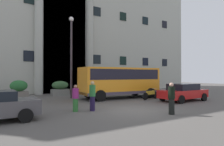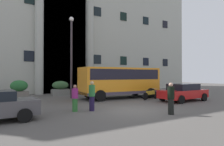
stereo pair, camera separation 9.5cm
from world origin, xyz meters
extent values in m
cube|color=#534F4B|center=(0.00, 0.00, -0.06)|extent=(80.00, 64.00, 0.12)
cube|color=#AAAB9F|center=(0.00, 17.50, 9.35)|extent=(40.57, 9.00, 18.70)
cube|color=black|center=(-0.09, 13.06, 5.80)|extent=(5.09, 0.12, 11.59)
cylinder|color=#A9ABA0|center=(-3.09, 12.75, 5.80)|extent=(0.91, 0.91, 11.59)
cylinder|color=#A5A79D|center=(2.91, 12.75, 5.80)|extent=(0.91, 0.91, 11.59)
cube|color=black|center=(-4.06, 12.96, 4.11)|extent=(1.04, 0.08, 1.15)
cube|color=black|center=(4.06, 12.96, 4.11)|extent=(1.04, 0.08, 1.15)
cube|color=black|center=(8.11, 12.96, 4.11)|extent=(1.04, 0.08, 1.15)
cube|color=black|center=(12.17, 12.96, 4.11)|extent=(1.04, 0.08, 1.15)
cube|color=black|center=(16.23, 12.96, 4.11)|extent=(1.04, 0.08, 1.15)
cube|color=black|center=(4.06, 12.96, 10.28)|extent=(1.04, 0.08, 1.15)
cube|color=black|center=(8.11, 12.96, 10.28)|extent=(1.04, 0.08, 1.15)
cube|color=black|center=(12.17, 12.96, 10.28)|extent=(1.04, 0.08, 1.15)
cube|color=black|center=(16.23, 12.96, 10.28)|extent=(1.04, 0.08, 1.15)
cube|color=orange|center=(2.63, 5.50, 1.59)|extent=(7.31, 2.85, 2.29)
cube|color=black|center=(2.63, 5.50, 2.15)|extent=(6.88, 2.86, 0.88)
cube|color=black|center=(6.15, 5.32, 1.96)|extent=(0.17, 2.09, 1.10)
cube|color=#4A404E|center=(2.63, 5.50, 0.57)|extent=(7.32, 2.89, 0.24)
cylinder|color=black|center=(5.21, 6.61, 0.45)|extent=(0.91, 0.33, 0.90)
cylinder|color=black|center=(5.08, 4.13, 0.45)|extent=(0.91, 0.33, 0.90)
cylinder|color=black|center=(0.17, 6.87, 0.45)|extent=(0.91, 0.33, 0.90)
cylinder|color=black|center=(0.05, 4.39, 0.45)|extent=(0.91, 0.33, 0.90)
cylinder|color=#999116|center=(8.00, 7.52, 1.21)|extent=(0.08, 0.08, 2.41)
cube|color=yellow|center=(8.00, 7.49, 2.16)|extent=(0.44, 0.03, 0.60)
cube|color=slate|center=(2.29, 10.21, 0.29)|extent=(1.78, 0.87, 0.58)
ellipsoid|color=#1E541C|center=(2.29, 10.21, 1.10)|extent=(1.70, 0.78, 1.03)
cube|color=slate|center=(-1.36, 10.61, 0.32)|extent=(1.75, 0.84, 0.63)
ellipsoid|color=#355E34|center=(-1.36, 10.61, 1.05)|extent=(1.68, 0.75, 0.85)
cube|color=slate|center=(-5.24, 10.21, 0.30)|extent=(1.55, 0.99, 0.60)
ellipsoid|color=#27632F|center=(-5.24, 10.21, 1.11)|extent=(1.49, 0.89, 1.02)
cube|color=#64625E|center=(7.52, 10.73, 0.27)|extent=(2.15, 0.87, 0.53)
ellipsoid|color=#194C2B|center=(7.52, 10.73, 1.00)|extent=(2.06, 0.79, 0.92)
cube|color=red|center=(5.92, 1.22, 0.59)|extent=(4.21, 1.90, 0.63)
cube|color=black|center=(5.92, 1.22, 1.15)|extent=(2.29, 1.63, 0.49)
cylinder|color=black|center=(7.31, 2.15, 0.31)|extent=(0.63, 0.22, 0.62)
cylinder|color=black|center=(7.36, 0.37, 0.31)|extent=(0.63, 0.22, 0.62)
cylinder|color=black|center=(4.48, 2.08, 0.31)|extent=(0.63, 0.22, 0.62)
cylinder|color=black|center=(4.52, 0.29, 0.31)|extent=(0.63, 0.22, 0.62)
cylinder|color=black|center=(-5.96, 1.83, 0.31)|extent=(0.63, 0.23, 0.62)
cylinder|color=black|center=(-5.87, 0.12, 0.31)|extent=(0.63, 0.23, 0.62)
cylinder|color=black|center=(5.12, 3.55, 0.30)|extent=(0.61, 0.21, 0.60)
cylinder|color=black|center=(3.72, 3.28, 0.30)|extent=(0.61, 0.23, 0.60)
cube|color=gold|center=(4.42, 3.42, 0.58)|extent=(0.94, 0.41, 0.32)
cube|color=black|center=(4.24, 3.38, 0.76)|extent=(0.55, 0.29, 0.12)
cylinder|color=#A5A5A8|center=(5.01, 3.53, 0.88)|extent=(0.13, 0.55, 0.03)
cylinder|color=black|center=(8.54, 3.49, 0.30)|extent=(0.60, 0.26, 0.60)
cylinder|color=black|center=(7.19, 3.10, 0.30)|extent=(0.61, 0.28, 0.60)
cube|color=#404747|center=(7.87, 3.30, 0.58)|extent=(0.93, 0.48, 0.32)
cube|color=black|center=(7.69, 3.25, 0.76)|extent=(0.55, 0.33, 0.12)
cylinder|color=#A5A5A8|center=(8.43, 3.46, 0.88)|extent=(0.18, 0.54, 0.03)
cylinder|color=#1E1537|center=(-2.19, 1.12, 0.42)|extent=(0.30, 0.30, 0.85)
cylinder|color=#286C33|center=(-2.19, 1.12, 1.17)|extent=(0.36, 0.36, 0.65)
sphere|color=tan|center=(-2.19, 1.12, 1.61)|extent=(0.23, 0.23, 0.23)
cylinder|color=black|center=(0.95, -1.97, 0.41)|extent=(0.30, 0.30, 0.82)
cylinder|color=black|center=(0.95, -1.97, 1.14)|extent=(0.36, 0.36, 0.64)
sphere|color=tan|center=(0.95, -1.97, 1.57)|extent=(0.22, 0.22, 0.22)
cylinder|color=#2D6A2F|center=(-3.10, 1.44, 0.37)|extent=(0.30, 0.30, 0.75)
cylinder|color=#8F2671|center=(-3.10, 1.44, 1.04)|extent=(0.36, 0.36, 0.58)
sphere|color=#9E6E57|center=(-3.10, 1.44, 1.43)|extent=(0.20, 0.20, 0.20)
cylinder|color=#3A3035|center=(-1.21, 7.64, 3.49)|extent=(0.18, 0.18, 6.98)
sphere|color=white|center=(-1.21, 7.64, 7.16)|extent=(0.40, 0.40, 0.40)
camera|label=1|loc=(-6.97, -9.00, 2.07)|focal=30.69mm
camera|label=2|loc=(-6.89, -9.05, 2.07)|focal=30.69mm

